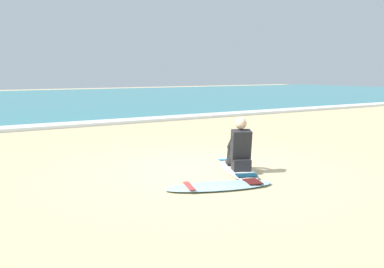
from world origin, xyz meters
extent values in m
plane|color=#CCB584|center=(0.00, 0.00, 0.00)|extent=(80.00, 80.00, 0.00)
cube|color=teal|center=(0.00, 21.30, 0.05)|extent=(80.00, 28.00, 0.10)
cube|color=white|center=(0.00, 7.60, 0.06)|extent=(80.00, 0.90, 0.11)
ellipsoid|color=white|center=(0.52, -0.33, 0.04)|extent=(1.34, 2.17, 0.07)
cube|color=#1E7FB7|center=(0.76, 0.22, 0.07)|extent=(0.48, 0.28, 0.01)
cube|color=#0A2C40|center=(0.24, -0.96, 0.07)|extent=(0.43, 0.37, 0.01)
cube|color=#232326|center=(0.39, -0.62, 0.18)|extent=(0.40, 0.37, 0.20)
cylinder|color=#232326|center=(0.38, -0.41, 0.33)|extent=(0.30, 0.43, 0.43)
cylinder|color=#232326|center=(0.45, -0.21, 0.30)|extent=(0.22, 0.29, 0.42)
cube|color=#232326|center=(0.47, -0.15, 0.10)|extent=(0.18, 0.24, 0.05)
cylinder|color=#232326|center=(0.56, -0.49, 0.33)|extent=(0.30, 0.43, 0.43)
cylinder|color=#232326|center=(0.66, -0.31, 0.30)|extent=(0.22, 0.29, 0.42)
cube|color=#232326|center=(0.69, -0.25, 0.10)|extent=(0.18, 0.24, 0.05)
cube|color=#232326|center=(0.41, -0.58, 0.53)|extent=(0.43, 0.41, 0.57)
sphere|color=beige|center=(0.42, -0.55, 0.92)|extent=(0.21, 0.21, 0.21)
cylinder|color=#232326|center=(0.34, -0.39, 0.55)|extent=(0.24, 0.40, 0.31)
cylinder|color=#232326|center=(0.60, -0.50, 0.55)|extent=(0.24, 0.40, 0.31)
ellipsoid|color=#9ED1E5|center=(-0.47, -1.16, 0.04)|extent=(1.85, 1.02, 0.07)
cube|color=red|center=(-0.95, -1.01, 0.07)|extent=(0.24, 0.49, 0.01)
cube|color=#4A1311|center=(0.07, -1.33, 0.07)|extent=(0.34, 0.42, 0.01)
camera|label=1|loc=(-4.13, -6.30, 1.83)|focal=38.18mm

